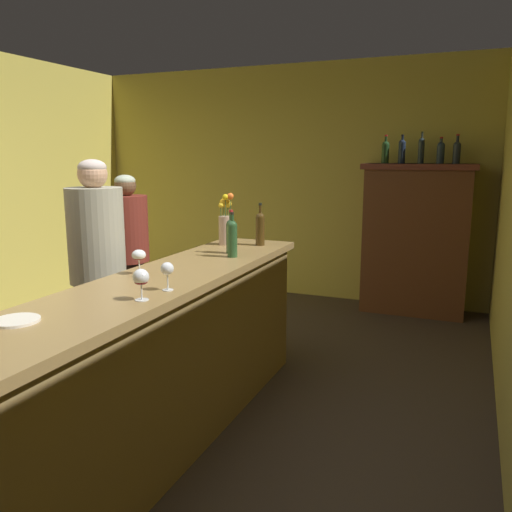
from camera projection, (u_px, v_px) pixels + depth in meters
floor at (95, 420)px, 3.41m from camera, size 9.20×9.20×0.00m
wall_back at (282, 182)px, 6.41m from camera, size 4.99×0.12×2.75m
bar_counter at (164, 361)px, 3.06m from camera, size 0.61×2.96×1.01m
display_cabinet at (416, 237)px, 5.59m from camera, size 1.16×0.46×1.62m
wine_bottle_syrah at (232, 237)px, 3.55m from camera, size 0.07×0.07×0.31m
wine_bottle_chardonnay at (260, 227)px, 4.01m from camera, size 0.07×0.07×0.33m
wine_bottle_merlot at (231, 234)px, 3.68m from camera, size 0.07×0.07×0.31m
wine_glass_front at (167, 270)px, 2.67m from camera, size 0.07×0.07×0.15m
wine_glass_mid at (141, 279)px, 2.48m from camera, size 0.08×0.08×0.15m
wine_glass_rear at (139, 256)px, 3.03m from camera, size 0.08×0.08×0.15m
flower_arrangement at (225, 223)px, 4.04m from camera, size 0.12×0.11×0.40m
cheese_plate at (16, 321)px, 2.18m from camera, size 0.19×0.19×0.01m
display_bottle_left at (385, 151)px, 5.56m from camera, size 0.08×0.08×0.30m
display_bottle_midleft at (402, 150)px, 5.49m from camera, size 0.07×0.07×0.30m
display_bottle_center at (421, 149)px, 5.42m from camera, size 0.06×0.06×0.33m
display_bottle_midright at (441, 152)px, 5.35m from camera, size 0.08×0.08×0.27m
display_bottle_right at (457, 151)px, 5.29m from camera, size 0.07×0.07×0.30m
patron_redhead at (128, 255)px, 4.61m from camera, size 0.37×0.37×1.54m
patron_in_grey at (98, 273)px, 3.52m from camera, size 0.37×0.37×1.68m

